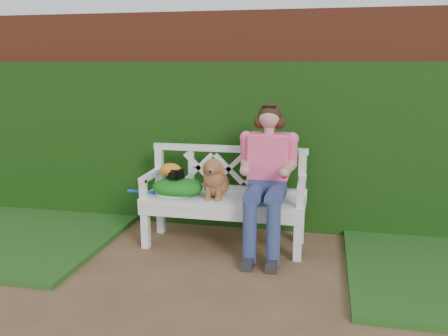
# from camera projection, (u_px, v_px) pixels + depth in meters

# --- Properties ---
(ground) EXTENTS (60.00, 60.00, 0.00)m
(ground) POSITION_uv_depth(u_px,v_px,m) (196.00, 299.00, 3.46)
(ground) COLOR brown
(brick_wall) EXTENTS (10.00, 0.30, 2.20)m
(brick_wall) POSITION_uv_depth(u_px,v_px,m) (242.00, 120.00, 5.03)
(brick_wall) COLOR brown
(brick_wall) RESTS_ON ground
(ivy_hedge) EXTENTS (10.00, 0.18, 1.70)m
(ivy_hedge) POSITION_uv_depth(u_px,v_px,m) (238.00, 146.00, 4.88)
(ivy_hedge) COLOR #1E4911
(ivy_hedge) RESTS_ON ground
(garden_bench) EXTENTS (1.60, 0.66, 0.48)m
(garden_bench) POSITION_uv_depth(u_px,v_px,m) (224.00, 221.00, 4.44)
(garden_bench) COLOR white
(garden_bench) RESTS_ON ground
(seated_woman) EXTENTS (0.64, 0.80, 1.29)m
(seated_woman) POSITION_uv_depth(u_px,v_px,m) (268.00, 182.00, 4.25)
(seated_woman) COLOR #CE515A
(seated_woman) RESTS_ON ground
(dog) EXTENTS (0.31, 0.38, 0.39)m
(dog) POSITION_uv_depth(u_px,v_px,m) (215.00, 177.00, 4.32)
(dog) COLOR brown
(dog) RESTS_ON garden_bench
(tennis_racket) EXTENTS (0.69, 0.35, 0.03)m
(tennis_racket) POSITION_uv_depth(u_px,v_px,m) (170.00, 193.00, 4.43)
(tennis_racket) COLOR white
(tennis_racket) RESTS_ON garden_bench
(green_bag) EXTENTS (0.55, 0.46, 0.16)m
(green_bag) POSITION_uv_depth(u_px,v_px,m) (177.00, 187.00, 4.41)
(green_bag) COLOR #1F8124
(green_bag) RESTS_ON garden_bench
(camera_item) EXTENTS (0.16, 0.14, 0.09)m
(camera_item) POSITION_uv_depth(u_px,v_px,m) (175.00, 174.00, 4.39)
(camera_item) COLOR black
(camera_item) RESTS_ON green_bag
(baseball_glove) EXTENTS (0.24, 0.20, 0.13)m
(baseball_glove) POSITION_uv_depth(u_px,v_px,m) (171.00, 170.00, 4.43)
(baseball_glove) COLOR orange
(baseball_glove) RESTS_ON green_bag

